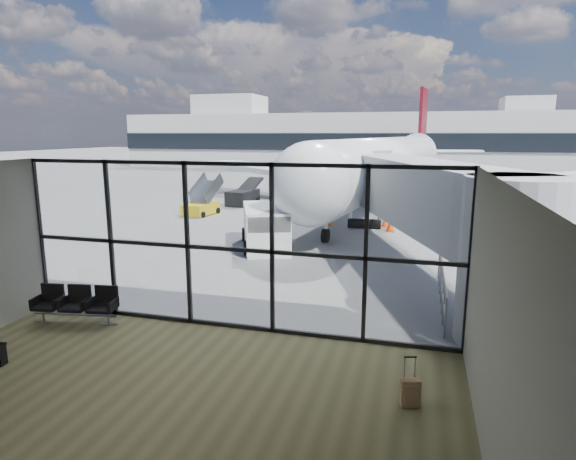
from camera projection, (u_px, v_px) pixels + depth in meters
The scene contains 21 objects.
ground at pixel (374, 183), 50.94m from camera, with size 220.00×220.00×0.00m, color slate.
lounge_shell at pixel (119, 288), 8.09m from camera, with size 12.02×8.01×4.51m.
glass_curtain_wall at pixel (229, 247), 12.70m from camera, with size 12.10×0.12×4.50m.
jet_bridge at pixel (422, 200), 18.00m from camera, with size 8.00×16.50×4.33m.
apron_railing at pixel (442, 281), 14.85m from camera, with size 0.06×5.46×1.11m.
far_terminal at pixel (385, 140), 71.02m from camera, with size 80.00×12.20×11.00m.
tree_0 at pixel (154, 136), 92.00m from camera, with size 4.95×4.95×7.12m.
tree_1 at pixel (182, 133), 90.31m from camera, with size 5.61×5.61×8.07m.
tree_2 at pixel (211, 129), 88.63m from camera, with size 6.27×6.27×9.03m.
tree_3 at pixel (242, 136), 87.30m from camera, with size 4.95×4.95×7.12m.
tree_4 at pixel (273, 133), 85.61m from camera, with size 5.61×5.61×8.07m.
tree_5 at pixel (306, 129), 83.93m from camera, with size 6.27×6.27×9.03m.
seating_row at pixel (77, 302), 13.41m from camera, with size 2.33×1.00×1.04m.
suitcase at pixel (410, 392), 9.27m from camera, with size 0.41×0.34×0.99m.
airliner at pixel (389, 164), 35.76m from camera, with size 32.40×37.72×9.75m.
service_van at pixel (266, 227), 22.05m from camera, with size 3.40×4.75×1.89m.
belt_loader at pixel (244, 196), 35.61m from camera, with size 1.87×4.13×1.85m.
mobile_stairs at pixel (201, 207), 31.18m from camera, with size 1.89×3.13×2.09m.
traffic_cone_a at pixel (385, 222), 27.24m from camera, with size 0.41×0.41×0.59m.
traffic_cone_b at pixel (390, 225), 25.88m from camera, with size 0.48×0.48×0.68m.
traffic_cone_c at pixel (330, 221), 27.72m from camera, with size 0.36×0.36×0.52m.
Camera 1 is at (4.80, -11.50, 5.21)m, focal length 30.00 mm.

